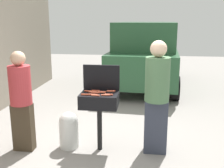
# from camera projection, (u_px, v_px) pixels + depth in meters

# --- Properties ---
(ground_plane) EXTENTS (24.00, 24.00, 0.00)m
(ground_plane) POSITION_uv_depth(u_px,v_px,m) (104.00, 144.00, 4.70)
(ground_plane) COLOR gray
(bbq_grill) EXTENTS (0.60, 0.44, 0.96)m
(bbq_grill) POSITION_uv_depth(u_px,v_px,m) (99.00, 102.00, 4.33)
(bbq_grill) COLOR black
(bbq_grill) RESTS_ON ground
(grill_lid_open) EXTENTS (0.60, 0.05, 0.42)m
(grill_lid_open) POSITION_uv_depth(u_px,v_px,m) (101.00, 78.00, 4.46)
(grill_lid_open) COLOR black
(grill_lid_open) RESTS_ON bbq_grill
(hot_dog_0) EXTENTS (0.13, 0.04, 0.03)m
(hot_dog_0) POSITION_uv_depth(u_px,v_px,m) (111.00, 91.00, 4.37)
(hot_dog_0) COLOR #B74C33
(hot_dog_0) RESTS_ON bbq_grill
(hot_dog_1) EXTENTS (0.13, 0.04, 0.03)m
(hot_dog_1) POSITION_uv_depth(u_px,v_px,m) (95.00, 95.00, 4.14)
(hot_dog_1) COLOR #C6593D
(hot_dog_1) RESTS_ON bbq_grill
(hot_dog_2) EXTENTS (0.13, 0.03, 0.03)m
(hot_dog_2) POSITION_uv_depth(u_px,v_px,m) (111.00, 91.00, 4.40)
(hot_dog_2) COLOR #AD4228
(hot_dog_2) RESTS_ON bbq_grill
(hot_dog_3) EXTENTS (0.13, 0.04, 0.03)m
(hot_dog_3) POSITION_uv_depth(u_px,v_px,m) (105.00, 95.00, 4.15)
(hot_dog_3) COLOR #C6593D
(hot_dog_3) RESTS_ON bbq_grill
(hot_dog_4) EXTENTS (0.13, 0.03, 0.03)m
(hot_dog_4) POSITION_uv_depth(u_px,v_px,m) (101.00, 92.00, 4.30)
(hot_dog_4) COLOR #B74C33
(hot_dog_4) RESTS_ON bbq_grill
(hot_dog_5) EXTENTS (0.13, 0.03, 0.03)m
(hot_dog_5) POSITION_uv_depth(u_px,v_px,m) (102.00, 92.00, 4.34)
(hot_dog_5) COLOR #C6593D
(hot_dog_5) RESTS_ON bbq_grill
(hot_dog_6) EXTENTS (0.13, 0.03, 0.03)m
(hot_dog_6) POSITION_uv_depth(u_px,v_px,m) (96.00, 91.00, 4.41)
(hot_dog_6) COLOR #AD4228
(hot_dog_6) RESTS_ON bbq_grill
(hot_dog_7) EXTENTS (0.13, 0.03, 0.03)m
(hot_dog_7) POSITION_uv_depth(u_px,v_px,m) (85.00, 95.00, 4.18)
(hot_dog_7) COLOR #AD4228
(hot_dog_7) RESTS_ON bbq_grill
(hot_dog_8) EXTENTS (0.13, 0.04, 0.03)m
(hot_dog_8) POSITION_uv_depth(u_px,v_px,m) (88.00, 91.00, 4.38)
(hot_dog_8) COLOR #AD4228
(hot_dog_8) RESTS_ON bbq_grill
(hot_dog_9) EXTENTS (0.13, 0.04, 0.03)m
(hot_dog_9) POSITION_uv_depth(u_px,v_px,m) (93.00, 95.00, 4.18)
(hot_dog_9) COLOR #B74C33
(hot_dog_9) RESTS_ON bbq_grill
(hot_dog_10) EXTENTS (0.13, 0.03, 0.03)m
(hot_dog_10) POSITION_uv_depth(u_px,v_px,m) (95.00, 93.00, 4.29)
(hot_dog_10) COLOR #B74C33
(hot_dog_10) RESTS_ON bbq_grill
(hot_dog_11) EXTENTS (0.13, 0.04, 0.03)m
(hot_dog_11) POSITION_uv_depth(u_px,v_px,m) (93.00, 92.00, 4.33)
(hot_dog_11) COLOR #C6593D
(hot_dog_11) RESTS_ON bbq_grill
(hot_dog_12) EXTENTS (0.13, 0.03, 0.03)m
(hot_dog_12) POSITION_uv_depth(u_px,v_px,m) (109.00, 95.00, 4.18)
(hot_dog_12) COLOR #B74C33
(hot_dog_12) RESTS_ON bbq_grill
(propane_tank) EXTENTS (0.32, 0.32, 0.62)m
(propane_tank) POSITION_uv_depth(u_px,v_px,m) (69.00, 129.00, 4.52)
(propane_tank) COLOR silver
(propane_tank) RESTS_ON ground
(person_left) EXTENTS (0.34, 0.34, 1.63)m
(person_left) POSITION_uv_depth(u_px,v_px,m) (21.00, 98.00, 4.31)
(person_left) COLOR #3F3323
(person_left) RESTS_ON ground
(person_right) EXTENTS (0.38, 0.38, 1.80)m
(person_right) POSITION_uv_depth(u_px,v_px,m) (157.00, 94.00, 4.20)
(person_right) COLOR #333847
(person_right) RESTS_ON ground
(parked_minivan) EXTENTS (2.25, 4.51, 2.02)m
(parked_minivan) POSITION_uv_depth(u_px,v_px,m) (146.00, 54.00, 8.62)
(parked_minivan) COLOR #234C2D
(parked_minivan) RESTS_ON ground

